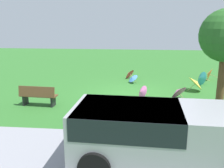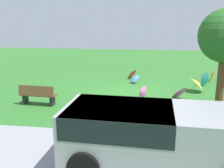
{
  "view_description": "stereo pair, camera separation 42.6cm",
  "coord_description": "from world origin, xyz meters",
  "views": [
    {
      "loc": [
        -0.34,
        12.42,
        3.61
      ],
      "look_at": [
        0.84,
        0.47,
        0.6
      ],
      "focal_mm": 40.92,
      "sensor_mm": 36.0,
      "label": 1
    },
    {
      "loc": [
        -0.76,
        12.37,
        3.61
      ],
      "look_at": [
        0.84,
        0.47,
        0.6
      ],
      "focal_mm": 40.92,
      "sensor_mm": 36.0,
      "label": 2
    }
  ],
  "objects": [
    {
      "name": "road_strip",
      "position": [
        0.0,
        6.47,
        0.0
      ],
      "size": [
        40.0,
        3.82,
        0.01
      ],
      "primitive_type": "cube",
      "color": "gray",
      "rests_on": "ground"
    },
    {
      "name": "van_dark",
      "position": [
        -0.92,
        6.47,
        0.91
      ],
      "size": [
        4.68,
        2.29,
        1.53
      ],
      "color": "#99999E",
      "rests_on": "ground"
    },
    {
      "name": "parasol_pink_0",
      "position": [
        -2.3,
        0.62,
        0.36
      ],
      "size": [
        1.02,
        1.03,
        0.72
      ],
      "color": "tan",
      "rests_on": "ground"
    },
    {
      "name": "parasol_red_0",
      "position": [
        0.13,
        -3.47,
        0.32
      ],
      "size": [
        0.77,
        0.84,
        0.65
      ],
      "color": "tan",
      "rests_on": "ground"
    },
    {
      "name": "parasol_pink_1",
      "position": [
        -0.59,
        0.79,
        0.33
      ],
      "size": [
        0.67,
        0.76,
        0.67
      ],
      "color": "tan",
      "rests_on": "ground"
    },
    {
      "name": "parasol_teal_1",
      "position": [
        -4.02,
        -2.2,
        0.4
      ],
      "size": [
        0.79,
        0.86,
        0.8
      ],
      "color": "tan",
      "rests_on": "ground"
    },
    {
      "name": "parasol_yellow_0",
      "position": [
        -3.44,
        -0.82,
        0.46
      ],
      "size": [
        0.88,
        1.0,
        0.84
      ],
      "color": "tan",
      "rests_on": "ground"
    },
    {
      "name": "park_bench",
      "position": [
        3.85,
        2.28,
        0.47
      ],
      "size": [
        1.63,
        0.58,
        0.9
      ],
      "color": "brown",
      "rests_on": "ground"
    },
    {
      "name": "ground",
      "position": [
        0.0,
        0.0,
        0.0
      ],
      "size": [
        40.0,
        40.0,
        0.0
      ],
      "primitive_type": "plane",
      "color": "#2D6B28"
    },
    {
      "name": "parasol_orange_0",
      "position": [
        -4.77,
        -3.49,
        0.39
      ],
      "size": [
        0.82,
        0.85,
        0.78
      ],
      "color": "tan",
      "rests_on": "ground"
    },
    {
      "name": "parasol_blue_0",
      "position": [
        -0.12,
        -2.25,
        0.32
      ],
      "size": [
        0.74,
        0.77,
        0.55
      ],
      "color": "tan",
      "rests_on": "ground"
    }
  ]
}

